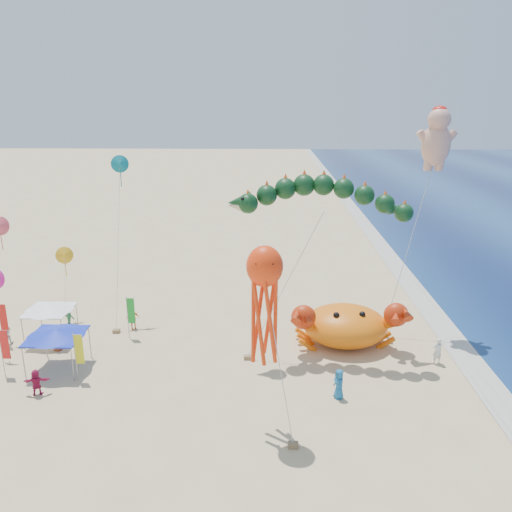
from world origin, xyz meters
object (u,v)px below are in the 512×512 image
at_px(octopus_kite, 265,296).
at_px(canopy_blue, 56,333).
at_px(dragon_kite, 322,203).
at_px(crab_inflatable, 345,325).
at_px(canopy_white, 49,308).
at_px(cherub_kite, 437,137).

bearing_deg(octopus_kite, canopy_blue, 157.29).
height_order(dragon_kite, canopy_blue, dragon_kite).
relative_size(crab_inflatable, canopy_blue, 2.23).
distance_m(crab_inflatable, octopus_kite, 12.23).
distance_m(crab_inflatable, dragon_kite, 9.00).
relative_size(dragon_kite, octopus_kite, 1.19).
distance_m(octopus_kite, canopy_white, 18.57).
bearing_deg(canopy_white, crab_inflatable, -0.37).
bearing_deg(canopy_blue, crab_inflatable, 11.71).
xyz_separation_m(octopus_kite, canopy_white, (-15.25, 9.45, -4.82)).
relative_size(dragon_kite, canopy_blue, 3.30).
xyz_separation_m(crab_inflatable, cherub_kite, (6.05, 3.57, 12.39)).
relative_size(cherub_kite, canopy_white, 4.91).
bearing_deg(cherub_kite, dragon_kite, -150.42).
height_order(cherub_kite, canopy_white, cherub_kite).
bearing_deg(canopy_white, canopy_blue, -61.30).
distance_m(octopus_kite, canopy_blue, 14.97).
xyz_separation_m(crab_inflatable, octopus_kite, (-5.46, -9.32, 5.74)).
bearing_deg(dragon_kite, crab_inflatable, 26.77).
relative_size(crab_inflatable, dragon_kite, 0.68).
bearing_deg(crab_inflatable, canopy_white, 179.63).
relative_size(octopus_kite, canopy_blue, 2.76).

